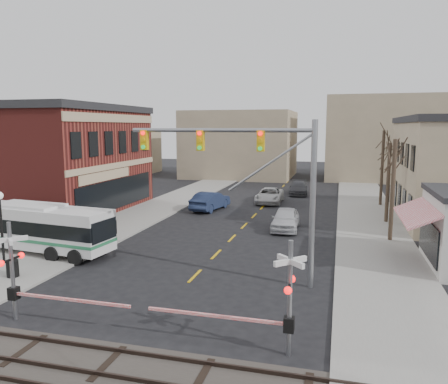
{
  "coord_description": "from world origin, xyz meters",
  "views": [
    {
      "loc": [
        7.06,
        -18.58,
        7.66
      ],
      "look_at": [
        -0.11,
        8.29,
        3.5
      ],
      "focal_mm": 35.0,
      "sensor_mm": 36.0,
      "label": 1
    }
  ],
  "objects_px": {
    "transit_bus": "(29,226)",
    "car_c": "(270,196)",
    "rr_crossing_east": "(277,298)",
    "car_a": "(285,219)",
    "car_d": "(299,188)",
    "pedestrian_near": "(69,234)",
    "street_lamp": "(0,212)",
    "rr_crossing_west": "(21,273)",
    "trash_bin": "(13,268)",
    "pedestrian_far": "(65,224)",
    "traffic_signal_mast": "(258,168)",
    "car_b": "(210,201)"
  },
  "relations": [
    {
      "from": "transit_bus",
      "to": "car_c",
      "type": "distance_m",
      "value": 24.2
    },
    {
      "from": "rr_crossing_east",
      "to": "car_a",
      "type": "distance_m",
      "value": 18.44
    },
    {
      "from": "car_d",
      "to": "pedestrian_near",
      "type": "height_order",
      "value": "pedestrian_near"
    },
    {
      "from": "car_c",
      "to": "transit_bus",
      "type": "bearing_deg",
      "value": -119.72
    },
    {
      "from": "street_lamp",
      "to": "car_d",
      "type": "bearing_deg",
      "value": 65.94
    },
    {
      "from": "rr_crossing_west",
      "to": "street_lamp",
      "type": "height_order",
      "value": "street_lamp"
    },
    {
      "from": "rr_crossing_west",
      "to": "trash_bin",
      "type": "relative_size",
      "value": 6.59
    },
    {
      "from": "trash_bin",
      "to": "car_d",
      "type": "distance_m",
      "value": 34.09
    },
    {
      "from": "rr_crossing_west",
      "to": "street_lamp",
      "type": "relative_size",
      "value": 1.39
    },
    {
      "from": "rr_crossing_east",
      "to": "pedestrian_far",
      "type": "height_order",
      "value": "rr_crossing_east"
    },
    {
      "from": "transit_bus",
      "to": "street_lamp",
      "type": "relative_size",
      "value": 2.8
    },
    {
      "from": "traffic_signal_mast",
      "to": "car_b",
      "type": "height_order",
      "value": "traffic_signal_mast"
    },
    {
      "from": "car_c",
      "to": "rr_crossing_east",
      "type": "bearing_deg",
      "value": -81.84
    },
    {
      "from": "car_a",
      "to": "transit_bus",
      "type": "bearing_deg",
      "value": -147.22
    },
    {
      "from": "car_d",
      "to": "pedestrian_near",
      "type": "distance_m",
      "value": 28.97
    },
    {
      "from": "traffic_signal_mast",
      "to": "pedestrian_far",
      "type": "xyz_separation_m",
      "value": [
        -14.77,
        5.53,
        -4.79
      ]
    },
    {
      "from": "trash_bin",
      "to": "rr_crossing_west",
      "type": "bearing_deg",
      "value": -45.22
    },
    {
      "from": "pedestrian_far",
      "to": "street_lamp",
      "type": "bearing_deg",
      "value": -143.3
    },
    {
      "from": "traffic_signal_mast",
      "to": "trash_bin",
      "type": "bearing_deg",
      "value": -167.32
    },
    {
      "from": "car_a",
      "to": "car_d",
      "type": "height_order",
      "value": "car_a"
    },
    {
      "from": "traffic_signal_mast",
      "to": "car_b",
      "type": "distance_m",
      "value": 19.95
    },
    {
      "from": "car_b",
      "to": "car_c",
      "type": "height_order",
      "value": "car_b"
    },
    {
      "from": "car_b",
      "to": "transit_bus",
      "type": "bearing_deg",
      "value": 76.88
    },
    {
      "from": "traffic_signal_mast",
      "to": "trash_bin",
      "type": "relative_size",
      "value": 10.87
    },
    {
      "from": "traffic_signal_mast",
      "to": "rr_crossing_west",
      "type": "bearing_deg",
      "value": -140.74
    },
    {
      "from": "transit_bus",
      "to": "car_a",
      "type": "height_order",
      "value": "transit_bus"
    },
    {
      "from": "car_b",
      "to": "car_d",
      "type": "relative_size",
      "value": 1.03
    },
    {
      "from": "car_d",
      "to": "traffic_signal_mast",
      "type": "bearing_deg",
      "value": -92.41
    },
    {
      "from": "rr_crossing_east",
      "to": "street_lamp",
      "type": "bearing_deg",
      "value": 160.44
    },
    {
      "from": "transit_bus",
      "to": "car_b",
      "type": "height_order",
      "value": "transit_bus"
    },
    {
      "from": "rr_crossing_east",
      "to": "street_lamp",
      "type": "height_order",
      "value": "street_lamp"
    },
    {
      "from": "transit_bus",
      "to": "traffic_signal_mast",
      "type": "height_order",
      "value": "traffic_signal_mast"
    },
    {
      "from": "rr_crossing_west",
      "to": "pedestrian_near",
      "type": "height_order",
      "value": "rr_crossing_west"
    },
    {
      "from": "traffic_signal_mast",
      "to": "car_d",
      "type": "xyz_separation_m",
      "value": [
        -0.72,
        29.41,
        -4.97
      ]
    },
    {
      "from": "rr_crossing_east",
      "to": "car_b",
      "type": "relative_size",
      "value": 1.08
    },
    {
      "from": "car_b",
      "to": "trash_bin",
      "type": "bearing_deg",
      "value": 87.77
    },
    {
      "from": "rr_crossing_east",
      "to": "car_a",
      "type": "relative_size",
      "value": 1.17
    },
    {
      "from": "rr_crossing_west",
      "to": "street_lamp",
      "type": "bearing_deg",
      "value": 136.44
    },
    {
      "from": "street_lamp",
      "to": "car_d",
      "type": "distance_m",
      "value": 33.27
    },
    {
      "from": "traffic_signal_mast",
      "to": "street_lamp",
      "type": "relative_size",
      "value": 2.3
    },
    {
      "from": "street_lamp",
      "to": "car_b",
      "type": "relative_size",
      "value": 0.78
    },
    {
      "from": "pedestrian_near",
      "to": "pedestrian_far",
      "type": "height_order",
      "value": "pedestrian_near"
    },
    {
      "from": "rr_crossing_east",
      "to": "car_d",
      "type": "bearing_deg",
      "value": 94.15
    },
    {
      "from": "street_lamp",
      "to": "pedestrian_far",
      "type": "xyz_separation_m",
      "value": [
        -0.52,
        6.43,
        -2.12
      ]
    },
    {
      "from": "rr_crossing_east",
      "to": "pedestrian_near",
      "type": "relative_size",
      "value": 3.49
    },
    {
      "from": "trash_bin",
      "to": "car_b",
      "type": "distance_m",
      "value": 20.91
    },
    {
      "from": "rr_crossing_east",
      "to": "trash_bin",
      "type": "distance_m",
      "value": 14.6
    },
    {
      "from": "street_lamp",
      "to": "car_a",
      "type": "bearing_deg",
      "value": 41.46
    },
    {
      "from": "rr_crossing_west",
      "to": "pedestrian_near",
      "type": "relative_size",
      "value": 3.49
    },
    {
      "from": "transit_bus",
      "to": "pedestrian_far",
      "type": "bearing_deg",
      "value": 93.44
    }
  ]
}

